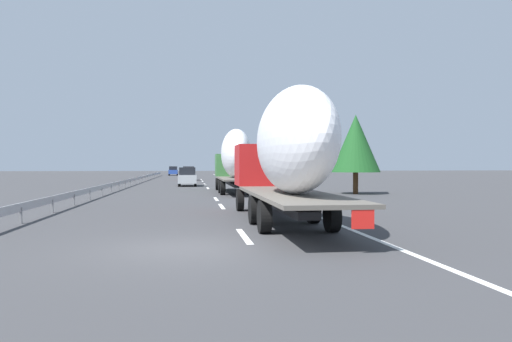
{
  "coord_description": "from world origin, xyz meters",
  "views": [
    {
      "loc": [
        -12.55,
        -0.19,
        2.15
      ],
      "look_at": [
        17.45,
        -4.26,
        1.78
      ],
      "focal_mm": 34.02,
      "sensor_mm": 36.0,
      "label": 1
    }
  ],
  "objects_px": {
    "truck_trailing": "(287,151)",
    "car_blue_sedan": "(173,171)",
    "road_sign": "(244,166)",
    "car_red_compact": "(189,173)",
    "truck_lead": "(235,158)",
    "car_silver_hatch": "(187,177)"
  },
  "relations": [
    {
      "from": "car_red_compact",
      "to": "road_sign",
      "type": "relative_size",
      "value": 1.41
    },
    {
      "from": "car_silver_hatch",
      "to": "car_red_compact",
      "type": "bearing_deg",
      "value": -0.17
    },
    {
      "from": "car_silver_hatch",
      "to": "road_sign",
      "type": "xyz_separation_m",
      "value": [
        8.92,
        -6.82,
        1.08
      ]
    },
    {
      "from": "truck_trailing",
      "to": "road_sign",
      "type": "xyz_separation_m",
      "value": [
        42.13,
        -3.1,
        -0.61
      ]
    },
    {
      "from": "car_red_compact",
      "to": "road_sign",
      "type": "xyz_separation_m",
      "value": [
        -10.27,
        -6.76,
        1.07
      ]
    },
    {
      "from": "car_silver_hatch",
      "to": "car_blue_sedan",
      "type": "bearing_deg",
      "value": 3.57
    },
    {
      "from": "car_silver_hatch",
      "to": "road_sign",
      "type": "bearing_deg",
      "value": -37.38
    },
    {
      "from": "truck_lead",
      "to": "car_silver_hatch",
      "type": "xyz_separation_m",
      "value": [
        12.8,
        3.72,
        -1.73
      ]
    },
    {
      "from": "truck_lead",
      "to": "car_silver_hatch",
      "type": "bearing_deg",
      "value": 16.2
    },
    {
      "from": "truck_lead",
      "to": "car_red_compact",
      "type": "height_order",
      "value": "truck_lead"
    },
    {
      "from": "truck_trailing",
      "to": "road_sign",
      "type": "height_order",
      "value": "truck_trailing"
    },
    {
      "from": "car_blue_sedan",
      "to": "road_sign",
      "type": "distance_m",
      "value": 43.79
    },
    {
      "from": "truck_trailing",
      "to": "car_blue_sedan",
      "type": "relative_size",
      "value": 3.23
    },
    {
      "from": "truck_lead",
      "to": "car_silver_hatch",
      "type": "distance_m",
      "value": 13.44
    },
    {
      "from": "truck_lead",
      "to": "road_sign",
      "type": "distance_m",
      "value": 21.95
    },
    {
      "from": "truck_lead",
      "to": "car_blue_sedan",
      "type": "xyz_separation_m",
      "value": [
        64.33,
        6.93,
        -1.74
      ]
    },
    {
      "from": "car_silver_hatch",
      "to": "car_blue_sedan",
      "type": "distance_m",
      "value": 51.64
    },
    {
      "from": "truck_lead",
      "to": "truck_trailing",
      "type": "relative_size",
      "value": 0.9
    },
    {
      "from": "car_blue_sedan",
      "to": "road_sign",
      "type": "relative_size",
      "value": 1.49
    },
    {
      "from": "car_blue_sedan",
      "to": "road_sign",
      "type": "height_order",
      "value": "road_sign"
    },
    {
      "from": "truck_lead",
      "to": "car_silver_hatch",
      "type": "height_order",
      "value": "truck_lead"
    },
    {
      "from": "truck_trailing",
      "to": "car_blue_sedan",
      "type": "xyz_separation_m",
      "value": [
        84.74,
        6.93,
        -1.7
      ]
    }
  ]
}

